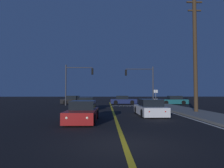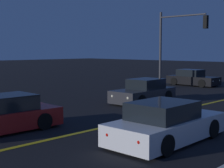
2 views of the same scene
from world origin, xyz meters
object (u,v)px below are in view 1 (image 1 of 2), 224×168
object	(u,v)px
traffic_signal_far_left	(76,78)
car_following_oncoming_charcoal	(86,104)
car_distant_tail_black	(74,100)
street_sign_corner	(156,95)
car_lead_oncoming_red	(83,112)
car_far_approaching_navy	(123,100)
utility_pole_right	(195,52)
car_mid_block_white	(150,108)
traffic_signal_near_right	(143,79)
car_parked_curb_teal	(173,101)

from	to	relation	value
traffic_signal_far_left	car_following_oncoming_charcoal	bearing A→B (deg)	-71.46
car_distant_tail_black	street_sign_corner	xyz separation A→B (m)	(12.03, -5.15, 0.96)
car_lead_oncoming_red	car_far_approaching_navy	distance (m)	19.51
traffic_signal_far_left	street_sign_corner	size ratio (longest dim) A/B	2.57
utility_pole_right	car_mid_block_white	bearing A→B (deg)	-158.75
car_following_oncoming_charcoal	car_mid_block_white	xyz separation A→B (m)	(5.81, -6.04, 0.00)
utility_pole_right	car_distant_tail_black	bearing A→B (deg)	133.02
traffic_signal_near_right	utility_pole_right	xyz separation A→B (m)	(2.66, -12.04, 1.67)
car_parked_curb_teal	traffic_signal_far_left	distance (m)	15.47
car_distant_tail_black	traffic_signal_far_left	bearing A→B (deg)	12.45
car_following_oncoming_charcoal	car_distant_tail_black	size ratio (longest dim) A/B	0.98
traffic_signal_near_right	traffic_signal_far_left	bearing A→B (deg)	8.00
car_following_oncoming_charcoal	street_sign_corner	bearing A→B (deg)	-153.60
street_sign_corner	utility_pole_right	bearing A→B (deg)	-81.39
car_parked_curb_teal	traffic_signal_near_right	xyz separation A→B (m)	(-4.97, -0.91, 3.34)
car_lead_oncoming_red	traffic_signal_near_right	world-z (taller)	traffic_signal_near_right
traffic_signal_near_right	street_sign_corner	size ratio (longest dim) A/B	2.56
utility_pole_right	car_following_oncoming_charcoal	bearing A→B (deg)	157.99
car_mid_block_white	traffic_signal_near_right	bearing A→B (deg)	80.53
car_far_approaching_navy	car_mid_block_white	distance (m)	15.91
car_parked_curb_teal	car_distant_tail_black	bearing A→B (deg)	85.31
car_mid_block_white	car_far_approaching_navy	bearing A→B (deg)	91.76
car_far_approaching_navy	car_mid_block_white	bearing A→B (deg)	4.36
car_far_approaching_navy	car_lead_oncoming_red	bearing A→B (deg)	-11.34
car_mid_block_white	street_sign_corner	world-z (taller)	street_sign_corner
car_parked_curb_teal	street_sign_corner	distance (m)	5.33
car_distant_tail_black	utility_pole_right	size ratio (longest dim) A/B	0.39
car_parked_curb_teal	traffic_signal_near_right	size ratio (longest dim) A/B	0.75
car_following_oncoming_charcoal	car_mid_block_white	size ratio (longest dim) A/B	0.93
car_lead_oncoming_red	car_following_oncoming_charcoal	xyz separation A→B (m)	(-0.69, 9.19, -0.00)
car_far_approaching_navy	traffic_signal_near_right	distance (m)	4.83
traffic_signal_near_right	traffic_signal_far_left	world-z (taller)	traffic_signal_far_left
car_lead_oncoming_red	car_far_approaching_navy	world-z (taller)	same
utility_pole_right	car_lead_oncoming_red	bearing A→B (deg)	-153.10
car_far_approaching_navy	traffic_signal_near_right	world-z (taller)	traffic_signal_near_right
car_following_oncoming_charcoal	traffic_signal_near_right	xyz separation A→B (m)	(7.81, 7.81, 3.34)
utility_pole_right	street_sign_corner	world-z (taller)	utility_pole_right
car_mid_block_white	street_sign_corner	xyz separation A→B (m)	(3.25, 11.05, 0.96)
car_lead_oncoming_red	traffic_signal_far_left	bearing A→B (deg)	-78.47
car_mid_block_white	utility_pole_right	distance (m)	7.07
car_far_approaching_navy	utility_pole_right	distance (m)	15.93
car_lead_oncoming_red	street_sign_corner	distance (m)	16.51
car_following_oncoming_charcoal	street_sign_corner	distance (m)	10.40
car_distant_tail_black	car_parked_curb_teal	bearing A→B (deg)	85.00
car_far_approaching_navy	car_mid_block_white	world-z (taller)	same
traffic_signal_near_right	car_lead_oncoming_red	bearing A→B (deg)	67.30
car_far_approaching_navy	street_sign_corner	world-z (taller)	street_sign_corner
car_distant_tail_black	street_sign_corner	world-z (taller)	street_sign_corner
street_sign_corner	car_parked_curb_teal	bearing A→B (deg)	44.93
traffic_signal_far_left	car_distant_tail_black	bearing A→B (deg)	102.21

